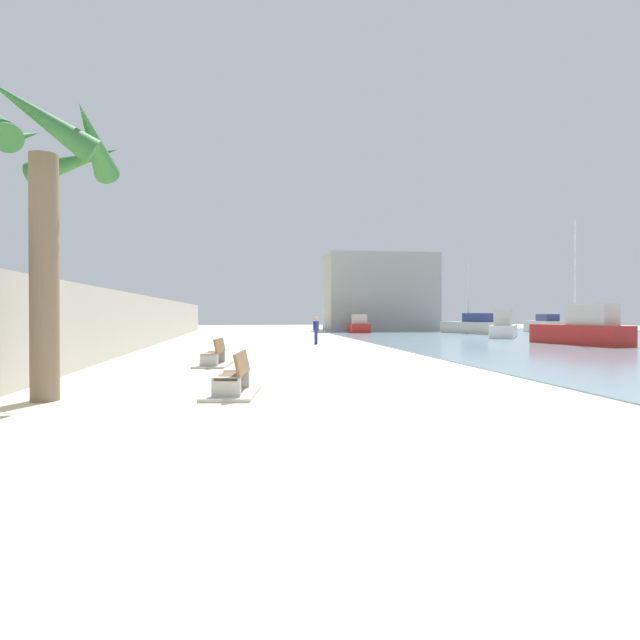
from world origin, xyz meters
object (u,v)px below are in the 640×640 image
palm_tree (43,184)px  boat_nearest (359,326)px  boat_outer (472,326)px  boat_distant (504,327)px  bench_near (233,385)px  boat_far_left (544,325)px  boat_far_right (582,329)px  bench_far (214,359)px  person_walking (316,328)px

palm_tree → boat_nearest: bearing=68.4°
boat_outer → boat_nearest: 10.68m
boat_distant → palm_tree: bearing=-132.5°
bench_near → boat_far_left: bearing=50.4°
boat_distant → boat_far_right: 9.73m
bench_far → boat_nearest: 33.59m
bench_far → boat_distant: size_ratio=0.36×
bench_near → boat_far_right: (19.84, 16.20, 0.70)m
boat_nearest → boat_outer: bearing=-23.2°
boat_far_right → person_walking: bearing=168.9°
person_walking → boat_outer: 22.17m
palm_tree → boat_nearest: (15.18, 38.31, -3.87)m
boat_outer → bench_near: bearing=-121.9°
person_walking → boat_far_left: size_ratio=0.23×
bench_near → boat_distant: bearing=52.3°
boat_nearest → boat_distant: bearing=-54.3°
palm_tree → person_walking: size_ratio=3.93×
bench_near → boat_nearest: 39.75m
bench_near → bench_far: bearing=96.9°
boat_far_left → boat_distant: bearing=-134.8°
bench_far → person_walking: size_ratio=1.34×
palm_tree → bench_near: bearing=2.8°
bench_far → boat_far_left: 40.68m
bench_far → boat_distant: boat_distant is taller
person_walking → boat_far_right: boat_far_right is taller
bench_near → person_walking: 19.74m
boat_distant → boat_far_right: bearing=-91.1°
person_walking → boat_distant: 16.93m
bench_far → boat_nearest: bearing=68.9°
boat_outer → boat_distant: bearing=-97.4°
bench_near → boat_far_right: size_ratio=0.30×
boat_nearest → palm_tree: bearing=-111.6°
bench_far → person_walking: 13.53m
bench_near → boat_far_right: bearing=39.2°
bench_near → boat_far_right: 25.62m
person_walking → boat_far_right: 15.65m
boat_nearest → boat_far_right: 23.55m
boat_outer → boat_nearest: bearing=156.8°
boat_outer → boat_far_right: (-1.23, -17.72, 0.16)m
boat_far_right → bench_far: bearing=-155.5°
bench_near → bench_far: size_ratio=1.00×
palm_tree → bench_near: size_ratio=2.92×
palm_tree → boat_far_right: (23.76, 16.39, -3.63)m
bench_near → boat_distant: boat_distant is taller
palm_tree → boat_nearest: size_ratio=1.38×
bench_near → boat_distant: 32.77m
bench_far → boat_nearest: (12.08, 31.34, 0.45)m
palm_tree → boat_outer: 42.46m
bench_far → boat_nearest: boat_nearest is taller
boat_nearest → bench_near: bearing=-106.5°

